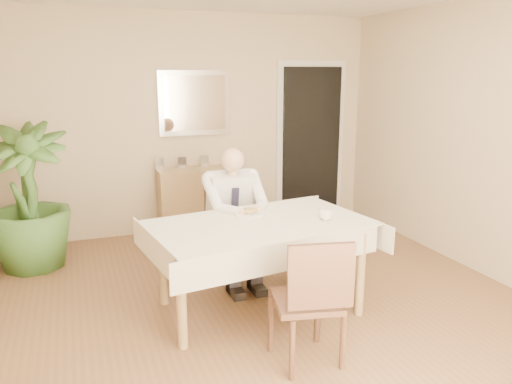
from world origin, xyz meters
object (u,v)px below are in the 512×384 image
object	(u,v)px
seated_man	(236,210)
sideboard	(200,200)
dining_table	(259,232)
potted_palm	(28,197)
coffee_mug	(326,214)
chair_near	(312,296)
chair_far	(228,226)

from	to	relation	value
seated_man	sideboard	distance (m)	1.60
dining_table	potted_palm	distance (m)	2.44
seated_man	potted_palm	bearing A→B (deg)	149.53
dining_table	coffee_mug	bearing A→B (deg)	-21.75
seated_man	coffee_mug	xyz separation A→B (m)	(0.52, -0.72, 0.11)
coffee_mug	chair_near	bearing A→B (deg)	-122.94
chair_near	seated_man	bearing A→B (deg)	103.13
seated_man	potted_palm	distance (m)	2.08
chair_near	sideboard	xyz separation A→B (m)	(0.02, 3.05, -0.11)
seated_man	chair_far	bearing A→B (deg)	90.00
chair_far	coffee_mug	size ratio (longest dim) A/B	7.12
seated_man	coffee_mug	world-z (taller)	seated_man
chair_far	chair_near	size ratio (longest dim) A/B	0.92
dining_table	seated_man	xyz separation A→B (m)	(-0.00, 0.59, 0.02)
chair_far	potted_palm	bearing A→B (deg)	161.89
dining_table	chair_far	bearing A→B (deg)	81.75
coffee_mug	potted_palm	world-z (taller)	potted_palm
sideboard	potted_palm	size ratio (longest dim) A/B	0.69
potted_palm	coffee_mug	bearing A→B (deg)	-37.44
chair_far	seated_man	size ratio (longest dim) A/B	0.66
dining_table	potted_palm	world-z (taller)	potted_palm
chair_near	coffee_mug	distance (m)	0.95
chair_far	seated_man	xyz separation A→B (m)	(0.00, -0.28, 0.23)
dining_table	seated_man	bearing A→B (deg)	81.75
chair_far	potted_palm	world-z (taller)	potted_palm
dining_table	chair_near	size ratio (longest dim) A/B	2.07
chair_near	seated_man	xyz separation A→B (m)	(-0.03, 1.48, 0.19)
seated_man	dining_table	bearing A→B (deg)	-90.00
chair_far	sideboard	size ratio (longest dim) A/B	0.83
sideboard	chair_near	bearing A→B (deg)	-90.97
sideboard	potted_palm	xyz separation A→B (m)	(-1.85, -0.52, 0.32)
chair_near	seated_man	size ratio (longest dim) A/B	0.72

